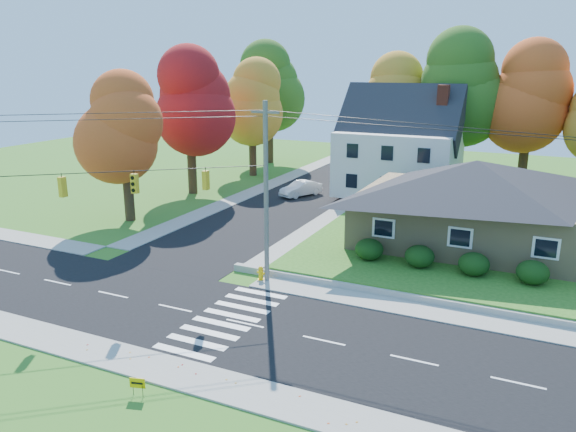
% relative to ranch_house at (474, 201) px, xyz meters
% --- Properties ---
extents(ground, '(120.00, 120.00, 0.00)m').
position_rel_ranch_house_xyz_m(ground, '(-8.00, -16.00, -3.27)').
color(ground, '#3D7923').
extents(road_main, '(90.00, 8.00, 0.02)m').
position_rel_ranch_house_xyz_m(road_main, '(-8.00, -16.00, -3.26)').
color(road_main, black).
rests_on(road_main, ground).
extents(road_cross, '(8.00, 44.00, 0.02)m').
position_rel_ranch_house_xyz_m(road_cross, '(-16.00, 10.00, -3.25)').
color(road_cross, black).
rests_on(road_cross, ground).
extents(sidewalk_north, '(90.00, 2.00, 0.08)m').
position_rel_ranch_house_xyz_m(sidewalk_north, '(-8.00, -11.00, -3.23)').
color(sidewalk_north, '#9C9A90').
rests_on(sidewalk_north, ground).
extents(sidewalk_south, '(90.00, 2.00, 0.08)m').
position_rel_ranch_house_xyz_m(sidewalk_south, '(-8.00, -21.00, -3.23)').
color(sidewalk_south, '#9C9A90').
rests_on(sidewalk_south, ground).
extents(lawn, '(30.00, 30.00, 0.50)m').
position_rel_ranch_house_xyz_m(lawn, '(5.00, 5.00, -3.02)').
color(lawn, '#3D7923').
rests_on(lawn, ground).
extents(ranch_house, '(14.60, 10.60, 5.40)m').
position_rel_ranch_house_xyz_m(ranch_house, '(0.00, 0.00, 0.00)').
color(ranch_house, tan).
rests_on(ranch_house, lawn).
extents(colonial_house, '(10.40, 8.40, 9.60)m').
position_rel_ranch_house_xyz_m(colonial_house, '(-7.96, 12.00, 1.32)').
color(colonial_house, silver).
rests_on(colonial_house, lawn).
extents(hedge_row, '(10.70, 1.70, 1.27)m').
position_rel_ranch_house_xyz_m(hedge_row, '(-0.50, -6.20, -2.13)').
color(hedge_row, '#163A10').
rests_on(hedge_row, lawn).
extents(traffic_infrastructure, '(38.10, 10.66, 10.00)m').
position_rel_ranch_house_xyz_m(traffic_infrastructure, '(-8.15, -14.65, 1.88)').
color(traffic_infrastructure, '#666059').
rests_on(traffic_infrastructure, ground).
extents(tree_lot_0, '(6.72, 6.72, 12.51)m').
position_rel_ranch_house_xyz_m(tree_lot_0, '(-10.00, 18.00, 5.04)').
color(tree_lot_0, '#3F2A19').
rests_on(tree_lot_0, lawn).
extents(tree_lot_1, '(7.84, 7.84, 14.60)m').
position_rel_ranch_house_xyz_m(tree_lot_1, '(-4.00, 17.00, 6.35)').
color(tree_lot_1, '#3F2A19').
rests_on(tree_lot_1, lawn).
extents(tree_lot_2, '(7.28, 7.28, 13.56)m').
position_rel_ranch_house_xyz_m(tree_lot_2, '(2.00, 18.00, 5.70)').
color(tree_lot_2, '#3F2A19').
rests_on(tree_lot_2, lawn).
extents(tree_west_0, '(6.16, 6.16, 11.47)m').
position_rel_ranch_house_xyz_m(tree_west_0, '(-25.00, -4.00, 3.89)').
color(tree_west_0, '#3F2A19').
rests_on(tree_west_0, ground).
extents(tree_west_1, '(7.28, 7.28, 13.56)m').
position_rel_ranch_house_xyz_m(tree_west_1, '(-26.00, 6.00, 5.20)').
color(tree_west_1, '#3F2A19').
rests_on(tree_west_1, ground).
extents(tree_west_2, '(6.72, 6.72, 12.51)m').
position_rel_ranch_house_xyz_m(tree_west_2, '(-25.00, 16.00, 4.54)').
color(tree_west_2, '#3F2A19').
rests_on(tree_west_2, ground).
extents(tree_west_3, '(7.84, 7.84, 14.60)m').
position_rel_ranch_house_xyz_m(tree_west_3, '(-27.00, 24.00, 5.85)').
color(tree_west_3, '#3F2A19').
rests_on(tree_west_3, ground).
extents(white_car, '(3.04, 4.39, 1.37)m').
position_rel_ranch_house_xyz_m(white_car, '(-16.24, 9.11, -2.56)').
color(white_car, silver).
rests_on(white_car, road_cross).
extents(fire_hydrant, '(0.50, 0.38, 0.87)m').
position_rel_ranch_house_xyz_m(fire_hydrant, '(-9.84, -10.89, -2.85)').
color(fire_hydrant, '#FFBB08').
rests_on(fire_hydrant, ground).
extents(yard_sign, '(0.58, 0.19, 0.75)m').
position_rel_ranch_house_xyz_m(yard_sign, '(-8.63, -22.86, -2.73)').
color(yard_sign, black).
rests_on(yard_sign, ground).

